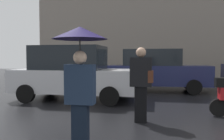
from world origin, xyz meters
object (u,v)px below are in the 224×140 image
at_px(pedestrian_with_umbrella, 80,59).
at_px(parked_car_right, 74,73).
at_px(pedestrian_with_bag, 141,80).
at_px(parked_car_distant, 156,70).

bearing_deg(pedestrian_with_umbrella, parked_car_right, -119.36).
distance_m(pedestrian_with_bag, parked_car_distant, 5.64).
bearing_deg(parked_car_right, pedestrian_with_bag, 134.33).
height_order(parked_car_right, parked_car_distant, parked_car_right).
bearing_deg(parked_car_distant, pedestrian_with_bag, 96.84).
relative_size(pedestrian_with_umbrella, pedestrian_with_bag, 1.14).
bearing_deg(parked_car_distant, parked_car_right, 55.02).
height_order(pedestrian_with_umbrella, parked_car_right, pedestrian_with_umbrella).
distance_m(pedestrian_with_umbrella, parked_car_distant, 7.77).
height_order(pedestrian_with_bag, parked_car_distant, parked_car_distant).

